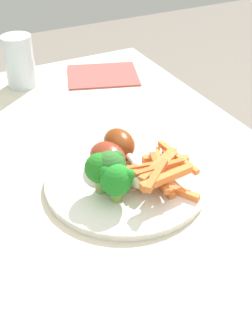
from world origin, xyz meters
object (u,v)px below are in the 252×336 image
dinner_plate (126,181)px  water_glass (19,61)px  chicken_drumstick_near (120,145)px  broccoli_floret_front (102,168)px  chicken_drumstick_far (110,158)px  dining_table (133,263)px  broccoli_floret_middle (111,166)px  broccoli_floret_back (116,179)px  carrot_fries_pile (160,170)px

dinner_plate → water_glass: bearing=5.9°
water_glass → chicken_drumstick_near: bearing=-170.3°
broccoli_floret_front → chicken_drumstick_far: (0.05, -0.04, -0.02)m
broccoli_floret_front → chicken_drumstick_near: (0.07, -0.07, -0.02)m
chicken_drumstick_far → dining_table: bearing=174.8°
broccoli_floret_middle → chicken_drumstick_near: size_ratio=0.61×
chicken_drumstick_near → dining_table: bearing=162.1°
broccoli_floret_front → broccoli_floret_middle: 0.01m
chicken_drumstick_far → dinner_plate: bearing=-160.6°
dining_table → dinner_plate: 0.14m
chicken_drumstick_far → water_glass: bearing=4.6°
broccoli_floret_back → dinner_plate: bearing=-42.1°
dinner_plate → chicken_drumstick_far: chicken_drumstick_far is taller
dining_table → chicken_drumstick_far: bearing=-5.2°
dining_table → carrot_fries_pile: size_ratio=8.28×
dinner_plate → chicken_drumstick_near: 0.07m
dining_table → broccoli_floret_middle: bearing=13.1°
dining_table → chicken_drumstick_far: size_ratio=9.36×
broccoli_floret_front → chicken_drumstick_far: bearing=-36.0°
broccoli_floret_middle → water_glass: (0.46, 0.01, 0.00)m
dinner_plate → broccoli_floret_front: bearing=105.5°
dinner_plate → carrot_fries_pile: (-0.03, -0.04, 0.03)m
dining_table → broccoli_floret_front: bearing=24.9°
dining_table → dinner_plate: dinner_plate is taller
dining_table → chicken_drumstick_far: (0.10, -0.01, 0.15)m
dining_table → dinner_plate: bearing=-17.7°
broccoli_floret_front → water_glass: bearing=-0.3°
broccoli_floret_back → carrot_fries_pile: (0.01, -0.08, -0.02)m
broccoli_floret_back → carrot_fries_pile: size_ratio=0.43×
broccoli_floret_middle → carrot_fries_pile: 0.08m
dining_table → water_glass: size_ratio=10.35×
dining_table → carrot_fries_pile: carrot_fries_pile is taller
dining_table → chicken_drumstick_near: chicken_drumstick_near is taller
chicken_drumstick_near → water_glass: bearing=9.7°
broccoli_floret_front → broccoli_floret_middle: broccoli_floret_middle is taller
dining_table → broccoli_floret_back: (0.03, 0.02, 0.16)m
dining_table → water_glass: (0.52, 0.02, 0.17)m
chicken_drumstick_near → chicken_drumstick_far: size_ratio=0.89×
dining_table → chicken_drumstick_far: 0.18m
dining_table → broccoli_floret_back: 0.17m
dining_table → water_glass: water_glass is taller
carrot_fries_pile → chicken_drumstick_far: bearing=39.7°
broccoli_floret_back → carrot_fries_pile: bearing=-83.3°
water_glass → broccoli_floret_middle: bearing=-178.6°
dinner_plate → chicken_drumstick_near: bearing=-18.2°
broccoli_floret_middle → carrot_fries_pile: size_ratio=0.48×
dining_table → dinner_plate: size_ratio=4.59×
broccoli_floret_back → broccoli_floret_middle: bearing=-8.0°
dining_table → dinner_plate: (0.07, -0.02, 0.12)m
dinner_plate → chicken_drumstick_far: bearing=19.4°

